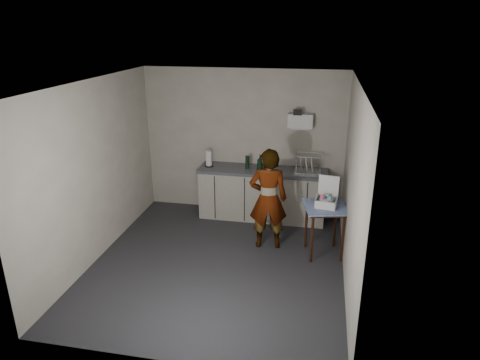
% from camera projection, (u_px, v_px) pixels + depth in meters
% --- Properties ---
extents(ground, '(4.00, 4.00, 0.00)m').
position_uv_depth(ground, '(218.00, 263.00, 6.28)').
color(ground, '#25262A').
rests_on(ground, ground).
extents(wall_back, '(3.60, 0.02, 2.60)m').
position_uv_depth(wall_back, '(243.00, 142.00, 7.67)').
color(wall_back, '#B6AF9E').
rests_on(wall_back, ground).
extents(wall_right, '(0.02, 4.00, 2.60)m').
position_uv_depth(wall_right, '(351.00, 189.00, 5.51)').
color(wall_right, '#B6AF9E').
rests_on(wall_right, ground).
extents(wall_left, '(0.02, 4.00, 2.60)m').
position_uv_depth(wall_left, '(96.00, 172.00, 6.16)').
color(wall_left, '#B6AF9E').
rests_on(wall_left, ground).
extents(ceiling, '(3.60, 4.00, 0.01)m').
position_uv_depth(ceiling, '(215.00, 84.00, 5.39)').
color(ceiling, white).
rests_on(ceiling, wall_back).
extents(kitchen_counter, '(2.24, 0.62, 0.91)m').
position_uv_depth(kitchen_counter, '(262.00, 195.00, 7.63)').
color(kitchen_counter, black).
rests_on(kitchen_counter, ground).
extents(wall_shelf, '(0.42, 0.18, 0.37)m').
position_uv_depth(wall_shelf, '(300.00, 121.00, 7.27)').
color(wall_shelf, white).
rests_on(wall_shelf, ground).
extents(side_table, '(0.74, 0.74, 0.79)m').
position_uv_depth(side_table, '(325.00, 213.00, 6.29)').
color(side_table, '#38190C').
rests_on(side_table, ground).
extents(standing_man, '(0.64, 0.47, 1.60)m').
position_uv_depth(standing_man, '(268.00, 199.00, 6.50)').
color(standing_man, '#B2A593').
rests_on(standing_man, ground).
extents(soap_bottle, '(0.16, 0.16, 0.29)m').
position_uv_depth(soap_bottle, '(260.00, 163.00, 7.32)').
color(soap_bottle, black).
rests_on(soap_bottle, kitchen_counter).
extents(soda_can, '(0.06, 0.06, 0.12)m').
position_uv_depth(soda_can, '(265.00, 166.00, 7.45)').
color(soda_can, red).
rests_on(soda_can, kitchen_counter).
extents(dark_bottle, '(0.07, 0.07, 0.24)m').
position_uv_depth(dark_bottle, '(247.00, 162.00, 7.45)').
color(dark_bottle, black).
rests_on(dark_bottle, kitchen_counter).
extents(paper_towel, '(0.16, 0.16, 0.28)m').
position_uv_depth(paper_towel, '(209.00, 159.00, 7.59)').
color(paper_towel, black).
rests_on(paper_towel, kitchen_counter).
extents(dish_rack, '(0.45, 0.34, 0.31)m').
position_uv_depth(dish_rack, '(307.00, 168.00, 7.32)').
color(dish_rack, silver).
rests_on(dish_rack, kitchen_counter).
extents(bakery_box, '(0.34, 0.35, 0.42)m').
position_uv_depth(bakery_box, '(326.00, 199.00, 6.25)').
color(bakery_box, white).
rests_on(bakery_box, side_table).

